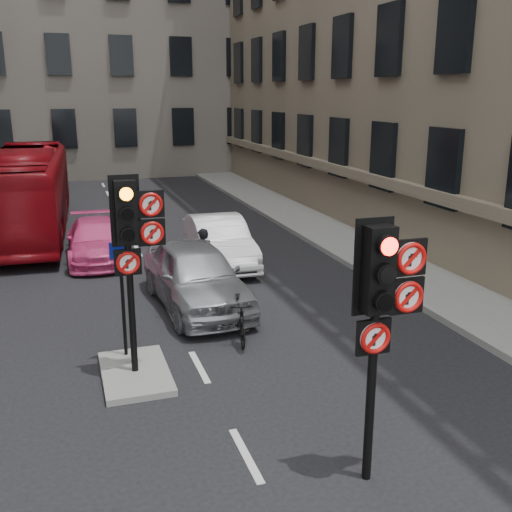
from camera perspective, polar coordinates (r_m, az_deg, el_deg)
pavement_right at (r=20.24m, az=10.23°, el=0.93°), size 3.00×50.00×0.16m
centre_island at (r=11.42m, az=-11.42°, el=-10.88°), size 1.20×2.00×0.12m
building_far at (r=43.55m, az=-16.21°, el=21.37°), size 30.00×14.00×20.00m
signal_near at (r=7.63m, az=11.96°, el=-3.86°), size 0.91×0.40×3.58m
signal_far at (r=10.53m, az=-11.70°, el=2.17°), size 0.91×0.40×3.58m
car_silver at (r=14.45m, az=-5.75°, el=-1.86°), size 2.16×4.72×1.57m
car_white at (r=17.96m, az=-3.55°, el=1.41°), size 1.67×4.41×1.44m
car_pink at (r=19.15m, az=-15.00°, el=1.45°), size 1.80×4.22×1.21m
bus_red at (r=23.33m, az=-21.08°, el=5.72°), size 3.10×11.17×3.08m
motorcycle at (r=12.56m, az=-1.58°, el=-6.03°), size 0.67×1.60×0.93m
motorcyclist at (r=15.94m, az=-5.07°, el=-0.15°), size 0.62×0.45×1.59m
info_sign at (r=11.52m, az=-12.66°, el=-2.52°), size 0.39×0.13×2.27m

